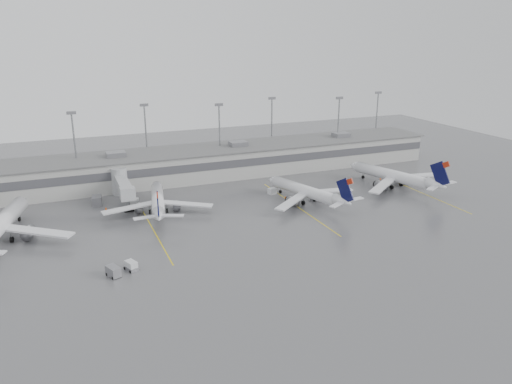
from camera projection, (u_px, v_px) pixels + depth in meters
name	position (u px, v px, depth m)	size (l,w,h in m)	color
ground	(271.00, 258.00, 92.49)	(260.00, 260.00, 0.00)	#4E4E50
terminal	(189.00, 164.00, 142.29)	(152.00, 17.00, 9.45)	#AEAEA8
light_masts	(183.00, 133.00, 144.97)	(142.40, 8.00, 20.60)	gray
jet_bridge_right	(122.00, 184.00, 124.20)	(4.00, 17.20, 7.00)	gray
stand_markings	(229.00, 216.00, 113.63)	(105.25, 40.00, 0.01)	yellow
jet_mid_left	(158.00, 201.00, 115.19)	(24.88, 28.13, 9.17)	silver
jet_mid_right	(308.00, 192.00, 121.84)	(24.35, 27.73, 9.26)	silver
jet_far_right	(396.00, 176.00, 133.83)	(26.90, 30.61, 10.20)	silver
baggage_tug	(131.00, 267.00, 87.81)	(2.52, 3.06, 1.70)	silver
baggage_cart	(113.00, 271.00, 85.51)	(2.56, 3.20, 1.80)	slate
gse_uld_b	(133.00, 202.00, 120.38)	(2.48, 1.65, 1.76)	silver
gse_uld_c	(272.00, 191.00, 129.21)	(2.13, 1.42, 1.51)	silver
gse_loader	(97.00, 201.00, 120.83)	(2.20, 3.52, 2.20)	slate
cone_b	(106.00, 208.00, 117.53)	(0.50, 0.50, 0.79)	#F34B05
cone_c	(285.00, 197.00, 125.68)	(0.45, 0.45, 0.72)	#F34B05
cone_d	(380.00, 178.00, 142.05)	(0.49, 0.49, 0.78)	#F34B05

